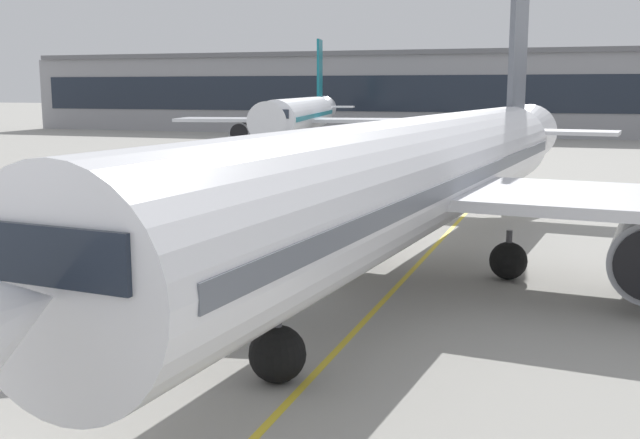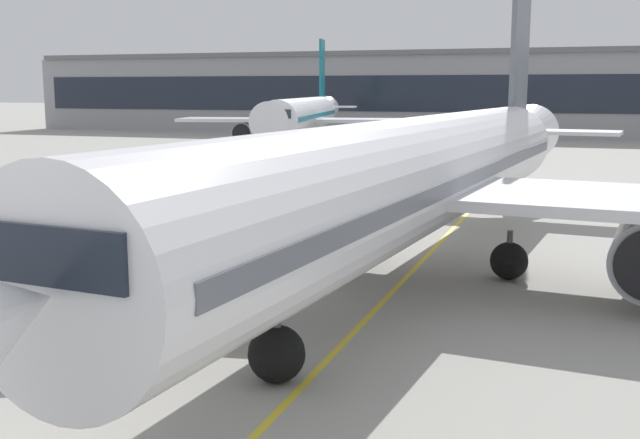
% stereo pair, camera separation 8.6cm
% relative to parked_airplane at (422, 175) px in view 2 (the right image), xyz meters
% --- Properties ---
extents(parked_airplane, '(34.55, 44.64, 14.79)m').
position_rel_parked_airplane_xyz_m(parked_airplane, '(0.00, 0.00, 0.00)').
color(parked_airplane, white).
rests_on(parked_airplane, ground).
extents(belt_loader, '(5.17, 4.18, 2.61)m').
position_rel_parked_airplane_xyz_m(belt_loader, '(-4.21, -7.80, -2.84)').
color(belt_loader, '#A3A8B2').
rests_on(belt_loader, ground).
extents(baggage_cart_lead, '(2.73, 2.42, 1.91)m').
position_rel_parked_airplane_xyz_m(baggage_cart_lead, '(-6.33, -10.45, -2.66)').
color(baggage_cart_lead, '#515156').
rests_on(baggage_cart_lead, ground).
extents(ground_crew_by_loader, '(0.43, 0.45, 1.74)m').
position_rel_parked_airplane_xyz_m(ground_crew_by_loader, '(-5.49, -7.63, -2.66)').
color(ground_crew_by_loader, '#514C42').
rests_on(ground_crew_by_loader, ground).
extents(ground_crew_by_carts, '(0.57, 0.30, 1.74)m').
position_rel_parked_airplane_xyz_m(ground_crew_by_carts, '(-4.54, -10.25, -2.66)').
color(ground_crew_by_carts, black).
rests_on(ground_crew_by_carts, ground).
extents(safety_cone_engine_keepout, '(0.57, 0.57, 0.65)m').
position_rel_parked_airplane_xyz_m(safety_cone_engine_keepout, '(-7.71, -1.69, -3.34)').
color(safety_cone_engine_keepout, black).
rests_on(safety_cone_engine_keepout, ground).
extents(safety_cone_wingtip, '(0.69, 0.69, 0.77)m').
position_rel_parked_airplane_xyz_m(safety_cone_wingtip, '(-6.10, -4.16, -3.28)').
color(safety_cone_wingtip, black).
rests_on(safety_cone_wingtip, ground).
extents(safety_cone_nose_mark, '(0.61, 0.61, 0.69)m').
position_rel_parked_airplane_xyz_m(safety_cone_nose_mark, '(-6.35, -3.08, -3.32)').
color(safety_cone_nose_mark, black).
rests_on(safety_cone_nose_mark, ground).
extents(apron_guidance_line_lead_in, '(0.20, 110.00, 0.01)m').
position_rel_parked_airplane_xyz_m(apron_guidance_line_lead_in, '(-0.43, -0.79, -3.65)').
color(apron_guidance_line_lead_in, yellow).
rests_on(apron_guidance_line_lead_in, ground).
extents(terminal_building, '(147.65, 17.33, 12.11)m').
position_rel_parked_airplane_xyz_m(terminal_building, '(-7.38, 90.34, 2.35)').
color(terminal_building, '#939399').
rests_on(terminal_building, ground).
extents(distant_airplane, '(28.41, 37.55, 12.88)m').
position_rel_parked_airplane_xyz_m(distant_airplane, '(-24.26, 53.85, 0.04)').
color(distant_airplane, silver).
rests_on(distant_airplane, ground).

